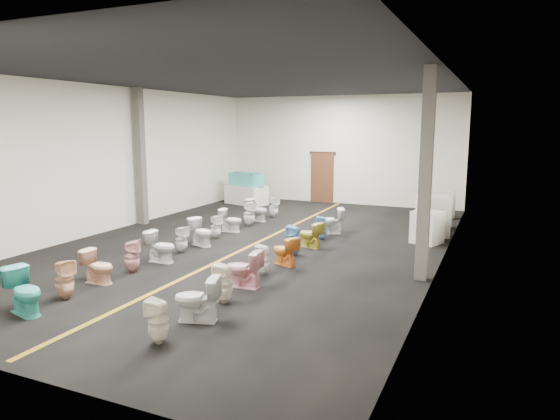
{
  "coord_description": "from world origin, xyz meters",
  "views": [
    {
      "loc": [
        6.18,
        -12.25,
        3.32
      ],
      "look_at": [
        0.3,
        1.0,
        0.82
      ],
      "focal_mm": 32.0,
      "sensor_mm": 36.0,
      "label": 1
    }
  ],
  "objects_px": {
    "display_table": "(246,195)",
    "toilet_left_0": "(25,291)",
    "appliance_crate_a": "(427,227)",
    "toilet_right_5": "(285,251)",
    "toilet_right_7": "(310,235)",
    "toilet_left_4": "(161,247)",
    "toilet_left_3": "(132,256)",
    "toilet_right_3": "(243,269)",
    "toilet_right_4": "(263,260)",
    "toilet_right_2": "(224,283)",
    "toilet_left_10": "(257,210)",
    "bathtub": "(246,179)",
    "toilet_left_11": "(274,207)",
    "toilet_left_7": "(216,227)",
    "toilet_right_8": "(322,228)",
    "toilet_right_1": "(197,299)",
    "toilet_left_8": "(231,220)",
    "toilet_left_1": "(64,279)",
    "appliance_crate_d": "(444,204)",
    "appliance_crate_b": "(433,216)",
    "toilet_left_2": "(98,267)",
    "appliance_crate_c": "(437,215)",
    "toilet_left_9": "(249,214)",
    "toilet_right_0": "(158,321)",
    "toilet_right_6": "(294,240)",
    "toilet_right_9": "(331,221)"
  },
  "relations": [
    {
      "from": "toilet_left_2",
      "to": "toilet_right_6",
      "type": "bearing_deg",
      "value": -37.92
    },
    {
      "from": "appliance_crate_d",
      "to": "toilet_left_1",
      "type": "xyz_separation_m",
      "value": [
        -5.71,
        -11.79,
        -0.1
      ]
    },
    {
      "from": "toilet_left_4",
      "to": "toilet_right_5",
      "type": "bearing_deg",
      "value": -73.35
    },
    {
      "from": "toilet_right_2",
      "to": "toilet_right_5",
      "type": "distance_m",
      "value": 2.8
    },
    {
      "from": "appliance_crate_c",
      "to": "toilet_left_0",
      "type": "relative_size",
      "value": 1.0
    },
    {
      "from": "display_table",
      "to": "toilet_right_0",
      "type": "relative_size",
      "value": 2.51
    },
    {
      "from": "display_table",
      "to": "toilet_left_0",
      "type": "distance_m",
      "value": 12.74
    },
    {
      "from": "toilet_left_10",
      "to": "toilet_right_1",
      "type": "distance_m",
      "value": 8.95
    },
    {
      "from": "toilet_right_8",
      "to": "toilet_right_1",
      "type": "bearing_deg",
      "value": -20.38
    },
    {
      "from": "toilet_right_2",
      "to": "toilet_left_3",
      "type": "bearing_deg",
      "value": -113.81
    },
    {
      "from": "appliance_crate_d",
      "to": "toilet_right_2",
      "type": "height_order",
      "value": "appliance_crate_d"
    },
    {
      "from": "bathtub",
      "to": "toilet_left_10",
      "type": "xyz_separation_m",
      "value": [
        2.1,
        -3.19,
        -0.68
      ]
    },
    {
      "from": "toilet_right_4",
      "to": "appliance_crate_d",
      "type": "bearing_deg",
      "value": 155.15
    },
    {
      "from": "toilet_left_3",
      "to": "toilet_right_5",
      "type": "xyz_separation_m",
      "value": [
        2.92,
        1.95,
        -0.02
      ]
    },
    {
      "from": "toilet_left_7",
      "to": "toilet_right_8",
      "type": "xyz_separation_m",
      "value": [
        2.9,
        1.12,
        0.0
      ]
    },
    {
      "from": "appliance_crate_b",
      "to": "toilet_right_6",
      "type": "xyz_separation_m",
      "value": [
        -2.93,
        -3.81,
        -0.22
      ]
    },
    {
      "from": "bathtub",
      "to": "appliance_crate_b",
      "type": "bearing_deg",
      "value": -4.35
    },
    {
      "from": "toilet_left_8",
      "to": "toilet_right_6",
      "type": "relative_size",
      "value": 0.93
    },
    {
      "from": "toilet_left_7",
      "to": "toilet_right_4",
      "type": "bearing_deg",
      "value": -110.14
    },
    {
      "from": "toilet_left_8",
      "to": "toilet_right_7",
      "type": "relative_size",
      "value": 1.01
    },
    {
      "from": "display_table",
      "to": "toilet_right_8",
      "type": "height_order",
      "value": "display_table"
    },
    {
      "from": "display_table",
      "to": "toilet_left_8",
      "type": "xyz_separation_m",
      "value": [
        2.11,
        -5.06,
        -0.03
      ]
    },
    {
      "from": "display_table",
      "to": "toilet_right_3",
      "type": "relative_size",
      "value": 2.24
    },
    {
      "from": "appliance_crate_b",
      "to": "appliance_crate_a",
      "type": "bearing_deg",
      "value": -90.0
    },
    {
      "from": "toilet_right_7",
      "to": "toilet_left_11",
      "type": "bearing_deg",
      "value": -124.32
    },
    {
      "from": "display_table",
      "to": "toilet_left_1",
      "type": "relative_size",
      "value": 2.28
    },
    {
      "from": "appliance_crate_b",
      "to": "toilet_left_2",
      "type": "height_order",
      "value": "appliance_crate_b"
    },
    {
      "from": "appliance_crate_d",
      "to": "toilet_right_9",
      "type": "bearing_deg",
      "value": -124.56
    },
    {
      "from": "toilet_right_1",
      "to": "toilet_right_8",
      "type": "bearing_deg",
      "value": 164.28
    },
    {
      "from": "toilet_left_1",
      "to": "toilet_left_10",
      "type": "height_order",
      "value": "toilet_left_1"
    },
    {
      "from": "appliance_crate_a",
      "to": "toilet_right_5",
      "type": "height_order",
      "value": "appliance_crate_a"
    },
    {
      "from": "toilet_left_3",
      "to": "toilet_right_0",
      "type": "xyz_separation_m",
      "value": [
        2.86,
        -2.78,
        -0.02
      ]
    },
    {
      "from": "toilet_right_7",
      "to": "toilet_left_4",
      "type": "bearing_deg",
      "value": -26.02
    },
    {
      "from": "toilet_left_8",
      "to": "toilet_right_0",
      "type": "relative_size",
      "value": 1.02
    },
    {
      "from": "display_table",
      "to": "toilet_left_9",
      "type": "height_order",
      "value": "toilet_left_9"
    },
    {
      "from": "toilet_left_11",
      "to": "bathtub",
      "type": "bearing_deg",
      "value": 58.91
    },
    {
      "from": "toilet_right_0",
      "to": "toilet_left_0",
      "type": "bearing_deg",
      "value": -97.39
    },
    {
      "from": "appliance_crate_a",
      "to": "toilet_left_9",
      "type": "xyz_separation_m",
      "value": [
        -5.7,
        0.12,
        -0.05
      ]
    },
    {
      "from": "appliance_crate_d",
      "to": "toilet_left_4",
      "type": "distance_m",
      "value": 10.54
    },
    {
      "from": "toilet_left_7",
      "to": "appliance_crate_a",
      "type": "bearing_deg",
      "value": -48.81
    },
    {
      "from": "toilet_right_3",
      "to": "toilet_right_4",
      "type": "bearing_deg",
      "value": 177.96
    },
    {
      "from": "bathtub",
      "to": "appliance_crate_c",
      "type": "height_order",
      "value": "bathtub"
    },
    {
      "from": "bathtub",
      "to": "appliance_crate_a",
      "type": "height_order",
      "value": "bathtub"
    },
    {
      "from": "toilet_right_7",
      "to": "toilet_left_7",
      "type": "bearing_deg",
      "value": -69.5
    },
    {
      "from": "toilet_right_4",
      "to": "toilet_right_7",
      "type": "height_order",
      "value": "toilet_right_7"
    },
    {
      "from": "toilet_right_2",
      "to": "toilet_right_3",
      "type": "distance_m",
      "value": 0.96
    },
    {
      "from": "bathtub",
      "to": "toilet_left_4",
      "type": "bearing_deg",
      "value": -58.61
    },
    {
      "from": "toilet_right_5",
      "to": "toilet_left_10",
      "type": "bearing_deg",
      "value": -122.25
    },
    {
      "from": "toilet_right_1",
      "to": "bathtub",
      "type": "bearing_deg",
      "value": -172.54
    },
    {
      "from": "toilet_right_1",
      "to": "appliance_crate_a",
      "type": "bearing_deg",
      "value": 143.05
    }
  ]
}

